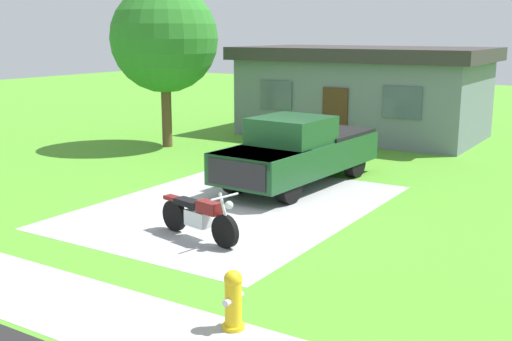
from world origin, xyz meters
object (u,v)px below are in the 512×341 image
Objects in this scene: fire_hydrant at (233,300)px; pickup_truck at (300,150)px; neighbor_house at (363,91)px; shade_tree at (164,39)px; motorcycle at (199,216)px.

pickup_truck is at bearing 112.27° from fire_hydrant.
pickup_truck is at bearing -77.77° from neighbor_house.
shade_tree reaches higher than neighbor_house.
neighbor_house is (-1.89, 8.71, 0.84)m from pickup_truck.
motorcycle is 5.27m from pickup_truck.
fire_hydrant is 0.09× the size of neighbor_house.
pickup_truck is at bearing 95.70° from motorcycle.
shade_tree is 0.60× the size of neighbor_house.
pickup_truck is (-0.52, 5.22, 0.48)m from motorcycle.
pickup_truck is 0.60× the size of neighbor_house.
fire_hydrant is (3.32, -8.11, -0.53)m from pickup_truck.
neighbor_house is (-2.41, 13.93, 1.32)m from motorcycle.
shade_tree is at bearing 133.43° from motorcycle.
motorcycle is 0.23× the size of neighbor_house.
neighbor_house is at bearing 107.21° from fire_hydrant.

